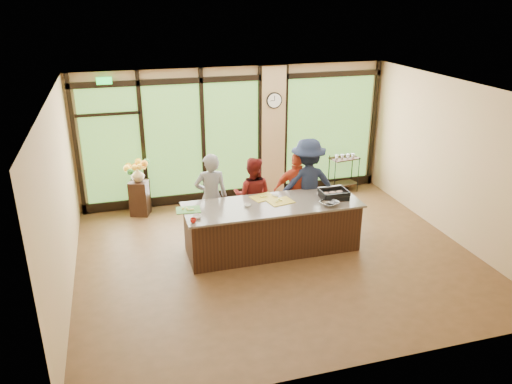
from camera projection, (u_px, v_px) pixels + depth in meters
floor at (277, 257)px, 9.04m from camera, size 7.00×7.00×0.00m
ceiling at (280, 91)px, 7.93m from camera, size 7.00×7.00×0.00m
back_wall at (236, 135)px, 11.16m from camera, size 7.00×0.00×7.00m
left_wall at (60, 201)px, 7.59m from camera, size 0.00×6.00×6.00m
right_wall at (454, 161)px, 9.38m from camera, size 0.00×6.00×6.00m
window_wall at (244, 139)px, 11.21m from camera, size 6.90×0.12×3.00m
island_base at (272, 228)px, 9.15m from camera, size 3.10×1.00×0.88m
countertop at (272, 205)px, 8.98m from camera, size 3.20×1.10×0.04m
wall_clock at (274, 100)px, 10.99m from camera, size 0.36×0.04×0.36m
cook_left at (211, 197)px, 9.41m from camera, size 0.66×0.46×1.72m
cook_midleft at (253, 195)px, 9.73m from camera, size 0.92×0.83×1.55m
cook_midright at (297, 192)px, 9.83m from camera, size 1.01×0.67×1.60m
cook_right at (307, 185)px, 9.82m from camera, size 1.26×0.79×1.87m
roasting_pan at (334, 196)px, 9.20m from camera, size 0.54×0.44×0.09m
mixing_bowl at (329, 203)px, 8.89m from camera, size 0.42×0.42×0.08m
cutting_board_left at (188, 210)px, 8.70m from camera, size 0.45×0.35×0.01m
cutting_board_center at (280, 201)px, 9.05m from camera, size 0.50×0.41×0.01m
cutting_board_right at (263, 197)px, 9.24m from camera, size 0.52×0.45×0.01m
prep_bowl_near at (197, 217)px, 8.38m from camera, size 0.18×0.18×0.05m
prep_bowl_mid at (247, 205)px, 8.86m from camera, size 0.15×0.15×0.04m
prep_bowl_far at (276, 196)px, 9.29m from camera, size 0.16×0.16×0.03m
red_ramekin at (193, 220)px, 8.22m from camera, size 0.12×0.12×0.08m
flower_stand at (140, 198)px, 10.66m from camera, size 0.48×0.48×0.76m
flower_vase at (138, 175)px, 10.47m from camera, size 0.36×0.36×0.29m
bar_cart at (344, 169)px, 11.91m from camera, size 0.72×0.49×0.91m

